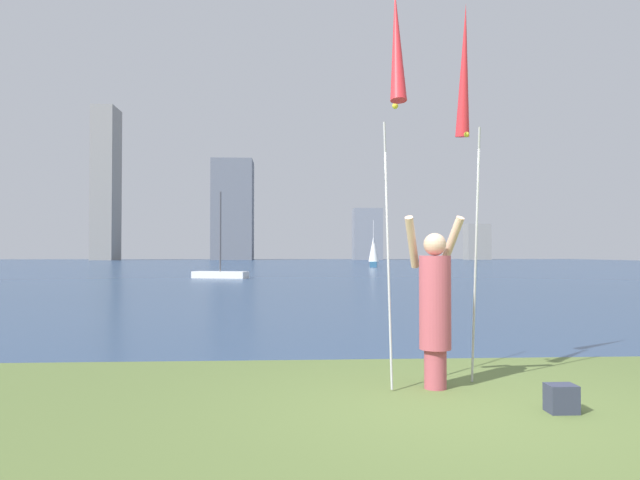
# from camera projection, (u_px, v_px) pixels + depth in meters

# --- Properties ---
(ground) EXTENTS (120.00, 138.00, 0.12)m
(ground) POSITION_uv_depth(u_px,v_px,m) (303.00, 268.00, 56.29)
(ground) COLOR #5B7038
(person) EXTENTS (0.66, 0.49, 1.80)m
(person) POSITION_uv_depth(u_px,v_px,m) (435.00, 303.00, 6.21)
(person) COLOR #B24C59
(person) RESTS_ON ground
(kite_flag_left) EXTENTS (0.16, 0.93, 4.02)m
(kite_flag_left) POSITION_uv_depth(u_px,v_px,m) (396.00, 56.00, 5.85)
(kite_flag_left) COLOR #B2B2B7
(kite_flag_left) RESTS_ON ground
(kite_flag_right) EXTENTS (0.16, 0.70, 4.22)m
(kite_flag_right) POSITION_uv_depth(u_px,v_px,m) (465.00, 78.00, 6.77)
(kite_flag_right) COLOR #B2B2B7
(kite_flag_right) RESTS_ON ground
(bag) EXTENTS (0.25, 0.20, 0.25)m
(bag) POSITION_uv_depth(u_px,v_px,m) (561.00, 398.00, 5.26)
(bag) COLOR #33384C
(bag) RESTS_ON ground
(sailboat_0) EXTENTS (3.17, 1.84, 4.74)m
(sailboat_0) POSITION_uv_depth(u_px,v_px,m) (220.00, 273.00, 32.70)
(sailboat_0) COLOR white
(sailboat_0) RESTS_ON ground
(sailboat_6) EXTENTS (1.16, 2.07, 4.57)m
(sailboat_6) POSITION_uv_depth(u_px,v_px,m) (374.00, 252.00, 58.64)
(sailboat_6) COLOR #2D6084
(sailboat_6) RESTS_ON ground
(skyline_tower_0) EXTENTS (3.95, 6.44, 27.89)m
(skyline_tower_0) POSITION_uv_depth(u_px,v_px,m) (106.00, 184.00, 109.31)
(skyline_tower_0) COLOR gray
(skyline_tower_0) RESTS_ON ground
(skyline_tower_1) EXTENTS (7.70, 7.92, 19.09)m
(skyline_tower_1) POSITION_uv_depth(u_px,v_px,m) (233.00, 210.00, 115.11)
(skyline_tower_1) COLOR slate
(skyline_tower_1) RESTS_ON ground
(skyline_tower_2) EXTENTS (5.40, 3.97, 9.71)m
(skyline_tower_2) POSITION_uv_depth(u_px,v_px,m) (367.00, 234.00, 113.36)
(skyline_tower_2) COLOR gray
(skyline_tower_2) RESTS_ON ground
(skyline_tower_3) EXTENTS (4.50, 3.66, 6.92)m
(skyline_tower_3) POSITION_uv_depth(u_px,v_px,m) (477.00, 242.00, 116.10)
(skyline_tower_3) COLOR gray
(skyline_tower_3) RESTS_ON ground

